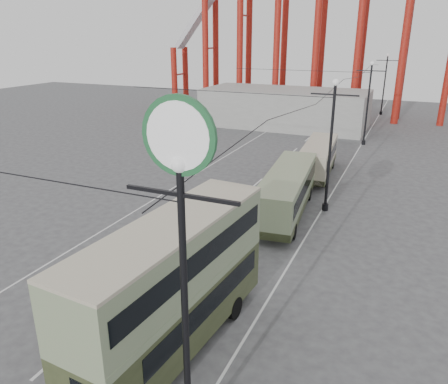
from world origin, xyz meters
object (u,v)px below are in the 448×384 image
at_px(lamp_post_near, 181,211).
at_px(double_decker_bus, 174,281).
at_px(single_decker_cream, 318,157).
at_px(single_decker_green, 287,191).
at_px(pedestrian, 202,258).

distance_m(lamp_post_near, double_decker_bus, 6.53).
distance_m(double_decker_bus, single_decker_cream, 25.50).
height_order(double_decker_bus, single_decker_cream, double_decker_bus).
height_order(double_decker_bus, single_decker_green, double_decker_bus).
distance_m(lamp_post_near, pedestrian, 12.40).
relative_size(double_decker_bus, single_decker_cream, 1.09).
xyz_separation_m(single_decker_green, single_decker_cream, (0.02, 10.05, -0.13)).
bearing_deg(single_decker_cream, pedestrian, -99.90).
xyz_separation_m(double_decker_bus, single_decker_green, (0.16, 15.41, -1.32)).
bearing_deg(double_decker_bus, single_decker_green, 93.96).
bearing_deg(pedestrian, single_decker_green, -123.88).
distance_m(double_decker_bus, single_decker_green, 15.47).
bearing_deg(double_decker_bus, lamp_post_near, -50.67).
relative_size(lamp_post_near, pedestrian, 5.90).
distance_m(lamp_post_near, single_decker_cream, 29.89).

